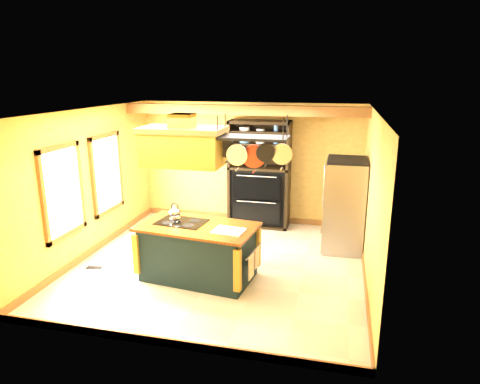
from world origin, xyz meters
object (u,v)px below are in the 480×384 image
at_px(pot_rack, 253,145).
at_px(range_hood, 183,145).
at_px(kitchen_island, 198,251).
at_px(refrigerator, 344,207).
at_px(hutch, 260,186).

bearing_deg(pot_rack, range_hood, -179.37).
relative_size(range_hood, pot_rack, 1.13).
relative_size(kitchen_island, refrigerator, 1.15).
distance_m(kitchen_island, refrigerator, 2.96).
bearing_deg(hutch, refrigerator, -29.16).
relative_size(kitchen_island, range_hood, 1.54).
height_order(range_hood, pot_rack, same).
xyz_separation_m(range_hood, pot_rack, (1.10, 0.01, 0.04)).
distance_m(kitchen_island, pot_rack, 2.01).
relative_size(kitchen_island, hutch, 0.85).
bearing_deg(refrigerator, pot_rack, -127.88).
bearing_deg(range_hood, refrigerator, 35.92).
xyz_separation_m(refrigerator, hutch, (-1.83, 1.02, 0.06)).
bearing_deg(hutch, range_hood, -103.49).
relative_size(kitchen_island, pot_rack, 1.74).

